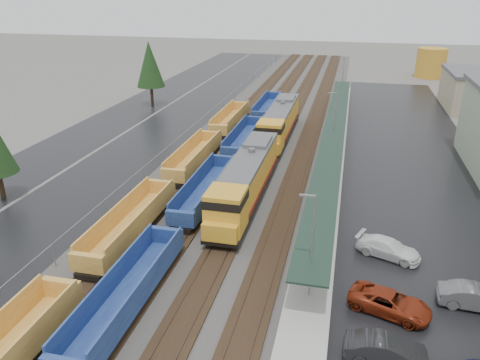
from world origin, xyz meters
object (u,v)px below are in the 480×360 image
(locomotive_trail, at_px, (279,122))
(parked_car_east_b, at_px, (390,303))
(storage_tank, at_px, (431,63))
(parked_car_east_e, at_px, (476,298))
(well_string_yellow, at_px, (131,223))
(parked_car_east_a, at_px, (386,350))
(locomotive_lead, at_px, (246,181))
(well_string_blue, at_px, (174,231))
(parked_car_east_c, at_px, (388,248))

(locomotive_trail, height_order, parked_car_east_b, locomotive_trail)
(storage_tank, height_order, parked_car_east_b, storage_tank)
(parked_car_east_b, bearing_deg, parked_car_east_e, -53.01)
(locomotive_trail, xyz_separation_m, storage_tank, (26.38, 54.54, 0.83))
(well_string_yellow, xyz_separation_m, parked_car_east_b, (20.67, -5.43, -0.46))
(parked_car_east_a, relative_size, parked_car_east_b, 0.89)
(locomotive_trail, relative_size, well_string_yellow, 0.25)
(parked_car_east_b, bearing_deg, parked_car_east_a, -167.02)
(locomotive_lead, height_order, well_string_yellow, locomotive_lead)
(well_string_blue, bearing_deg, parked_car_east_b, -16.95)
(well_string_blue, height_order, parked_car_east_a, well_string_blue)
(locomotive_lead, height_order, well_string_blue, locomotive_lead)
(locomotive_trail, xyz_separation_m, parked_car_east_c, (12.96, -27.73, -1.74))
(well_string_blue, height_order, parked_car_east_e, well_string_blue)
(storage_tank, bearing_deg, well_string_yellow, -112.28)
(locomotive_lead, bearing_deg, parked_car_east_b, -47.40)
(well_string_yellow, height_order, parked_car_east_a, well_string_yellow)
(well_string_blue, xyz_separation_m, parked_car_east_b, (16.67, -5.08, -0.43))
(locomotive_lead, distance_m, parked_car_east_b, 18.80)
(parked_car_east_a, height_order, parked_car_east_b, parked_car_east_a)
(well_string_yellow, bearing_deg, locomotive_lead, 46.22)
(locomotive_trail, bearing_deg, parked_car_east_a, -72.75)
(well_string_blue, relative_size, parked_car_east_a, 21.78)
(locomotive_lead, xyz_separation_m, well_string_blue, (-4.00, -8.70, -1.31))
(storage_tank, xyz_separation_m, parked_car_east_e, (-8.19, -87.53, -2.52))
(well_string_blue, distance_m, parked_car_east_c, 17.08)
(well_string_yellow, height_order, parked_car_east_e, well_string_yellow)
(well_string_yellow, distance_m, parked_car_east_a, 22.51)
(storage_tank, distance_m, parked_car_east_e, 87.94)
(locomotive_trail, bearing_deg, parked_car_east_b, -69.98)
(storage_tank, height_order, parked_car_east_a, storage_tank)
(parked_car_east_a, bearing_deg, locomotive_trail, 16.76)
(well_string_blue, height_order, storage_tank, storage_tank)
(storage_tank, height_order, parked_car_east_c, storage_tank)
(locomotive_trail, height_order, parked_car_east_e, locomotive_trail)
(parked_car_east_e, bearing_deg, locomotive_trail, 32.03)
(storage_tank, bearing_deg, parked_car_east_b, -98.72)
(locomotive_trail, distance_m, parked_car_east_e, 37.70)
(well_string_yellow, distance_m, parked_car_east_c, 21.03)
(storage_tank, bearing_deg, parked_car_east_e, -95.35)
(locomotive_trail, relative_size, well_string_blue, 0.20)
(well_string_blue, xyz_separation_m, parked_car_east_a, (16.20, -9.58, -0.39))
(locomotive_trail, distance_m, well_string_yellow, 30.45)
(locomotive_trail, bearing_deg, parked_car_east_e, -61.13)
(well_string_yellow, bearing_deg, parked_car_east_c, 4.42)
(locomotive_trail, relative_size, parked_car_east_a, 4.41)
(parked_car_east_e, bearing_deg, parked_car_east_b, 111.17)
(well_string_yellow, bearing_deg, parked_car_east_e, -7.90)
(locomotive_lead, height_order, parked_car_east_a, locomotive_lead)
(well_string_blue, bearing_deg, locomotive_trail, 82.33)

